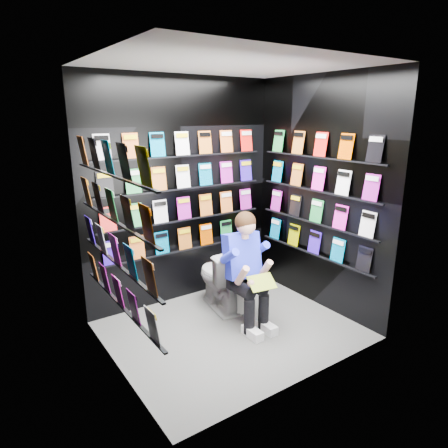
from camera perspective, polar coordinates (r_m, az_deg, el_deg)
floor at (r=4.31m, az=1.10°, el=-14.89°), size 2.40×2.40×0.00m
ceiling at (r=3.74m, az=1.32°, el=21.93°), size 2.40×2.40×0.00m
wall_back at (r=4.65m, az=-5.98°, el=4.51°), size 2.40×0.04×2.60m
wall_front at (r=3.09m, az=12.01°, el=-1.39°), size 2.40×0.04×2.60m
wall_left at (r=3.30m, az=-16.06°, el=-0.61°), size 0.04×2.00×2.60m
wall_right at (r=4.61m, az=13.48°, el=4.05°), size 0.04×2.00×2.60m
comics_back at (r=4.63m, az=-5.81°, el=4.51°), size 2.10×0.06×1.37m
comics_left at (r=3.30m, az=-15.57°, el=-0.45°), size 0.06×1.70×1.37m
comics_right at (r=4.59m, az=13.23°, el=4.08°), size 0.06×1.70×1.37m
toilet at (r=4.60m, az=-0.50°, el=-7.72°), size 0.53×0.81×0.73m
longbox at (r=4.72m, az=1.91°, el=-9.80°), size 0.35×0.49×0.33m
longbox_lid at (r=4.65m, az=1.93°, el=-7.79°), size 0.38×0.51×0.03m
reader at (r=4.17m, az=2.40°, el=-4.62°), size 0.59×0.78×1.31m
held_comic at (r=3.98m, az=5.41°, el=-8.29°), size 0.29×0.20×0.12m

